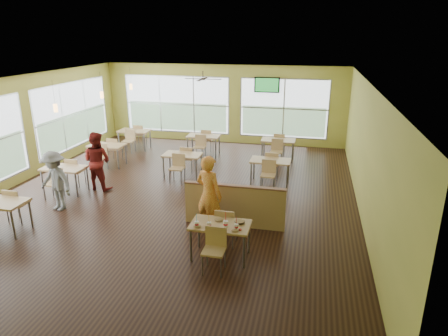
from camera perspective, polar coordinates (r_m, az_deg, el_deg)
The scene contains 20 objects.
room at distance 11.04m, azimuth -7.11°, elevation 3.94°, with size 12.00×12.04×3.20m.
window_bays at distance 14.84m, azimuth -12.81°, elevation 6.93°, with size 9.24×10.24×2.38m.
main_table at distance 8.14m, azimuth -0.52°, elevation -8.75°, with size 1.22×1.52×0.87m.
half_wall_divider at distance 9.47m, azimuth 1.50°, elevation -5.38°, with size 2.40×0.14×1.04m.
dining_tables at distance 13.20m, azimuth -8.76°, elevation 1.96°, with size 6.92×8.72×0.87m.
pendant_lights at distance 12.86m, azimuth -19.94°, elevation 8.97°, with size 0.11×7.31×0.86m.
ceiling_fan at distance 13.61m, azimuth -3.02°, elevation 12.61°, with size 1.25×1.25×0.29m.
tv_backwall at distance 16.15m, azimuth 6.15°, elevation 11.72°, with size 1.00×0.07×0.60m.
man_plaid at distance 9.04m, azimuth -2.16°, elevation -3.83°, with size 0.67×0.44×1.84m, color #D25117.
patron_maroon at distance 12.17m, azimuth -17.68°, elevation 0.98°, with size 0.84×0.65×1.73m, color maroon.
patron_grey at distance 11.10m, azimuth -22.97°, elevation -1.72°, with size 1.03×0.59×1.59m, color slate.
cup_blue at distance 7.97m, azimuth -3.93°, elevation -7.97°, with size 0.09×0.09×0.32m.
cup_yellow at distance 7.93m, azimuth -2.16°, elevation -8.09°, with size 0.09×0.09×0.31m.
cup_red_near at distance 7.93m, azimuth 0.23°, elevation -7.98°, with size 0.10×0.10×0.37m.
cup_red_far at distance 7.86m, azimuth 1.79°, elevation -8.36°, with size 0.08×0.08×0.30m.
food_basket at distance 8.11m, azimuth 2.25°, elevation -7.71°, with size 0.21×0.21×0.05m.
ketchup_cup at distance 7.85m, azimuth 2.34°, elevation -8.78°, with size 0.06×0.06×0.02m, color #B42517.
wrapper_left at distance 7.98m, azimuth -3.83°, elevation -8.28°, with size 0.16×0.14×0.04m, color olive.
wrapper_mid at distance 8.21m, azimuth -0.78°, elevation -7.39°, with size 0.18×0.16×0.04m, color olive.
wrapper_right at distance 7.80m, azimuth 1.58°, elevation -8.92°, with size 0.14×0.13×0.04m, color olive.
Camera 1 is at (3.67, -10.03, 4.38)m, focal length 32.00 mm.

